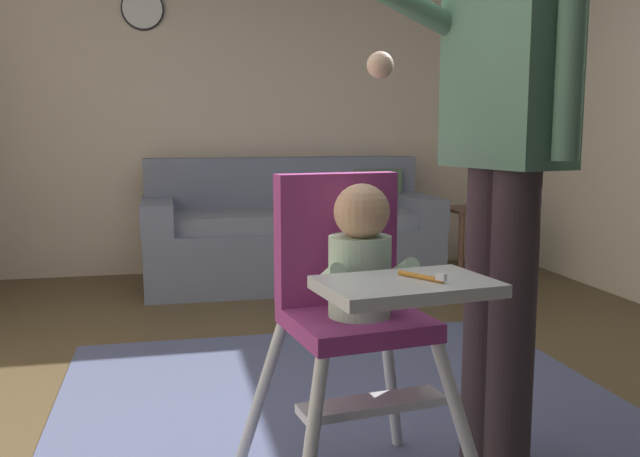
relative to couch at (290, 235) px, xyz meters
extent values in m
cube|color=brown|center=(-0.16, -2.40, -0.38)|extent=(5.88, 7.38, 0.10)
cube|color=beige|center=(-0.16, 0.52, 0.98)|extent=(5.08, 0.06, 2.62)
cube|color=slate|center=(-0.01, -0.06, -0.13)|extent=(1.96, 0.84, 0.40)
cube|color=slate|center=(-0.01, 0.27, 0.30)|extent=(1.96, 0.22, 0.46)
cube|color=slate|center=(-0.90, -0.06, 0.17)|extent=(0.20, 0.84, 0.20)
cube|color=slate|center=(0.88, -0.06, 0.17)|extent=(0.20, 0.84, 0.20)
cube|color=slate|center=(-0.43, -0.11, 0.12)|extent=(0.77, 0.60, 0.11)
cube|color=slate|center=(0.41, -0.11, 0.12)|extent=(0.77, 0.60, 0.11)
cube|color=#4C6B47|center=(0.67, 0.14, 0.27)|extent=(0.34, 0.11, 0.34)
cylinder|color=silver|center=(-0.09, -3.09, -0.08)|extent=(0.18, 0.15, 0.52)
cylinder|color=silver|center=(-0.58, -2.72, -0.08)|extent=(0.18, 0.15, 0.52)
cylinder|color=silver|center=(-0.15, -2.66, -0.08)|extent=(0.15, 0.18, 0.52)
cube|color=#933277|center=(-0.34, -2.91, 0.20)|extent=(0.41, 0.41, 0.05)
cube|color=#933277|center=(-0.36, -2.76, 0.41)|extent=(0.37, 0.12, 0.38)
cube|color=silver|center=(-0.30, -3.19, 0.36)|extent=(0.43, 0.31, 0.03)
cube|color=silver|center=(-0.32, -3.01, 0.00)|extent=(0.41, 0.15, 0.02)
cylinder|color=#ADD0B4|center=(-0.33, -2.93, 0.33)|extent=(0.19, 0.19, 0.22)
sphere|color=tan|center=(-0.33, -2.94, 0.51)|extent=(0.15, 0.15, 0.15)
cylinder|color=#ADD0B4|center=(-0.43, -2.98, 0.34)|extent=(0.06, 0.15, 0.10)
cylinder|color=#ADD0B4|center=(-0.22, -2.95, 0.34)|extent=(0.06, 0.15, 0.10)
cylinder|color=#C67A23|center=(-0.26, -3.19, 0.38)|extent=(0.08, 0.12, 0.01)
cube|color=white|center=(-0.23, -3.24, 0.39)|extent=(0.02, 0.03, 0.02)
cylinder|color=#372C2F|center=(0.14, -2.74, 0.14)|extent=(0.14, 0.14, 0.95)
cylinder|color=#372C2F|center=(0.16, -2.85, 0.14)|extent=(0.14, 0.14, 0.95)
cube|color=#4D765F|center=(0.15, -2.80, 0.91)|extent=(0.28, 0.43, 0.60)
cylinder|color=#4D765F|center=(-0.05, -2.66, 1.08)|extent=(0.48, 0.18, 0.23)
sphere|color=beige|center=(-0.21, -2.69, 0.92)|extent=(0.08, 0.08, 0.08)
cylinder|color=#4D765F|center=(0.20, -3.03, 0.91)|extent=(0.07, 0.07, 0.54)
cube|color=brown|center=(1.26, -0.27, 0.18)|extent=(0.40, 0.40, 0.02)
cylinder|color=brown|center=(1.09, -0.44, -0.08)|extent=(0.04, 0.04, 0.50)
cylinder|color=brown|center=(1.43, -0.44, -0.08)|extent=(0.04, 0.04, 0.50)
cylinder|color=brown|center=(1.09, -0.10, -0.08)|extent=(0.04, 0.04, 0.50)
cylinder|color=brown|center=(1.43, -0.10, -0.08)|extent=(0.04, 0.04, 0.50)
cylinder|color=#D13D33|center=(1.30, -0.27, 0.24)|extent=(0.07, 0.07, 0.10)
cylinder|color=white|center=(-0.96, 0.47, 1.57)|extent=(0.27, 0.03, 0.27)
cylinder|color=black|center=(-0.96, 0.48, 1.57)|extent=(0.30, 0.02, 0.30)
camera|label=1|loc=(-0.84, -4.68, 0.72)|focal=38.61mm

